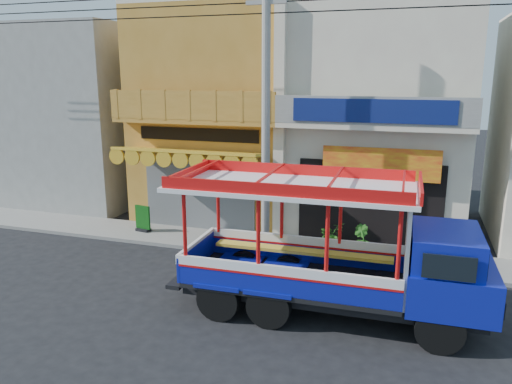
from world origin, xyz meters
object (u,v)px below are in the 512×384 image
Objects in this scene: songthaew_truck at (352,252)px; potted_plant_a at (331,235)px; green_sign at (143,220)px; utility_pole at (271,95)px; potted_plant_b at (361,240)px.

potted_plant_a is (-1.21, 4.42, -1.09)m from songthaew_truck.
green_sign is (-7.91, 4.08, -1.13)m from songthaew_truck.
potted_plant_a is at bearing 2.93° from green_sign.
songthaew_truck is 8.97m from green_sign.
utility_pole reaches higher than potted_plant_a.
potted_plant_a is at bearing 31.03° from utility_pole.
potted_plant_a is 0.93× the size of potted_plant_b.
utility_pole is 29.82× the size of green_sign.
green_sign is 7.70m from potted_plant_b.
utility_pole is 32.56× the size of potted_plant_a.
potted_plant_b is (7.70, 0.06, 0.07)m from green_sign.
potted_plant_b is at bearing 92.90° from songthaew_truck.
potted_plant_a is at bearing 105.24° from songthaew_truck.
potted_plant_b is at bearing 0.48° from green_sign.
songthaew_truck is 4.71m from potted_plant_a.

